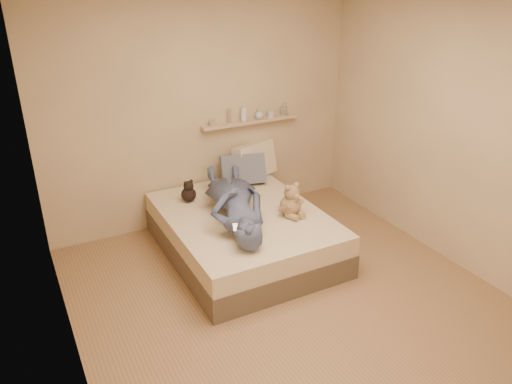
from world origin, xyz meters
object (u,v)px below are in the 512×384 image
wall_shelf (250,122)px  game_console (242,227)px  dark_plush (189,192)px  teddy_bear (291,202)px  pillow_cream (255,160)px  person (234,202)px  bed (243,233)px  pillow_grey (243,170)px

wall_shelf → game_console: bearing=-119.7°
dark_plush → wall_shelf: 1.15m
teddy_bear → pillow_cream: size_ratio=0.64×
pillow_cream → person: pillow_cream is taller
person → wall_shelf: bearing=-110.0°
pillow_cream → wall_shelf: size_ratio=0.46×
dark_plush → pillow_cream: (0.95, 0.31, 0.09)m
teddy_bear → person: 0.57m
teddy_bear → dark_plush: teddy_bear is taller
bed → pillow_grey: bearing=63.7°
person → wall_shelf: (0.67, 0.96, 0.47)m
pillow_grey → person: bearing=-121.9°
teddy_bear → wall_shelf: wall_shelf is taller
bed → dark_plush: size_ratio=7.74×
game_console → wall_shelf: size_ratio=0.15×
bed → dark_plush: bearing=126.3°
bed → game_console: bearing=-116.9°
game_console → teddy_bear: (0.66, 0.24, -0.01)m
game_console → pillow_grey: (0.60, 1.20, 0.02)m
bed → wall_shelf: wall_shelf is taller
bed → teddy_bear: teddy_bear is taller
dark_plush → bed: bearing=-53.7°
game_console → pillow_cream: size_ratio=0.33×
pillow_cream → game_console: bearing=-121.6°
pillow_cream → person: (-0.68, -0.88, -0.02)m
teddy_bear → dark_plush: bearing=135.3°
pillow_grey → person: 0.87m
wall_shelf → dark_plush: bearing=-157.5°
game_console → pillow_cream: (0.82, 1.34, 0.05)m
wall_shelf → pillow_grey: bearing=-133.7°
dark_plush → person: 0.63m
wall_shelf → pillow_cream: bearing=-79.2°
bed → person: person is taller
person → dark_plush: bearing=-50.0°
game_console → pillow_cream: pillow_cream is taller
person → pillow_grey: bearing=-107.0°
dark_plush → person: size_ratio=0.16×
teddy_bear → pillow_grey: 0.95m
dark_plush → wall_shelf: bearing=22.5°
bed → person: size_ratio=1.27×
game_console → person: bearing=73.2°
game_console → teddy_bear: bearing=20.3°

